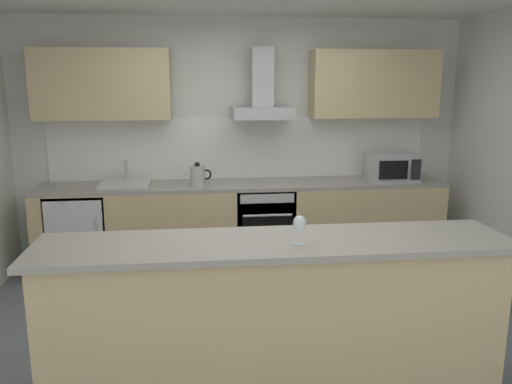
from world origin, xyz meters
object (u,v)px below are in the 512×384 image
refrigerator (81,233)px  range_hood (262,96)px  microwave (392,167)px  kettle (198,175)px  wine_glass (299,224)px  oven (263,224)px  sink (125,183)px

refrigerator → range_hood: range_hood is taller
microwave → kettle: bearing=-179.8°
refrigerator → wine_glass: bearing=-52.5°
oven → kettle: kettle is taller
oven → refrigerator: bearing=-179.9°
kettle → wine_glass: size_ratio=1.62×
microwave → range_hood: (-1.38, 0.16, 0.74)m
range_hood → wine_glass: bearing=-92.1°
refrigerator → sink: 0.69m
microwave → sink: (-2.79, 0.04, -0.12)m
oven → refrigerator: oven is taller
wine_glass → kettle: bearing=104.4°
kettle → range_hood: (0.68, 0.16, 0.78)m
kettle → range_hood: size_ratio=0.40×
oven → sink: size_ratio=1.60×
refrigerator → sink: bearing=1.7°
range_hood → oven: bearing=-90.0°
wine_glass → refrigerator: bearing=127.5°
refrigerator → kettle: size_ratio=2.94×
microwave → sink: microwave is taller
oven → microwave: bearing=-1.2°
refrigerator → kettle: kettle is taller
microwave → sink: bearing=179.2°
refrigerator → kettle: 1.33m
range_hood → sink: bearing=-175.2°
microwave → kettle: (-2.06, -0.01, -0.04)m
sink → range_hood: bearing=4.8°
sink → range_hood: 1.66m
refrigerator → wine_glass: 3.02m
oven → microwave: size_ratio=1.60×
oven → kettle: bearing=-177.2°
wine_glass → range_hood: bearing=87.9°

